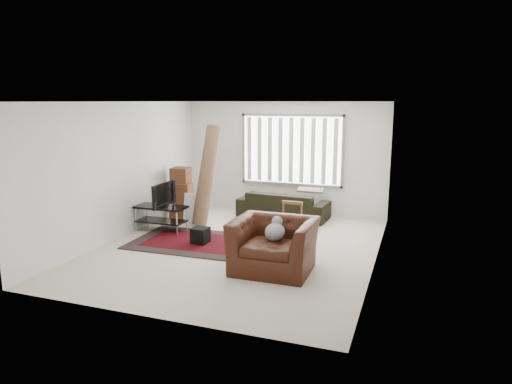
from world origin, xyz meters
TOP-DOWN VIEW (x-y plane):
  - room at (0.03, 0.51)m, footprint 6.00×6.02m
  - persian_rug at (-0.87, 0.01)m, footprint 2.54×1.73m
  - tv_stand at (-1.95, 0.49)m, footprint 1.09×0.49m
  - tv at (-1.95, 0.49)m, footprint 0.11×0.88m
  - subwoofer at (-0.77, -0.04)m, footprint 0.31×0.31m
  - moving_boxes at (-2.06, 1.60)m, footprint 0.54×0.51m
  - white_flatpack at (-1.59, 1.31)m, footprint 0.54×0.24m
  - rolled_rug at (-1.29, 1.36)m, footprint 0.45×1.05m
  - sofa at (0.16, 2.45)m, footprint 2.18×1.07m
  - side_chair at (0.85, 0.52)m, footprint 0.45×0.45m
  - armchair at (0.97, -0.88)m, footprint 1.31×1.14m

SIDE VIEW (x-z plane):
  - persian_rug at x=-0.87m, z-range 0.00..0.02m
  - subwoofer at x=-0.77m, z-range 0.02..0.32m
  - white_flatpack at x=-1.59m, z-range 0.00..0.67m
  - tv_stand at x=-1.95m, z-range 0.12..0.66m
  - sofa at x=0.16m, z-range 0.00..0.81m
  - side_chair at x=0.85m, z-range 0.04..0.86m
  - armchair at x=0.97m, z-range 0.00..0.97m
  - moving_boxes at x=-2.06m, z-range -0.04..1.16m
  - tv at x=-1.95m, z-range 0.54..1.05m
  - rolled_rug at x=-1.29m, z-range 0.00..2.20m
  - room at x=0.03m, z-range 0.40..3.11m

